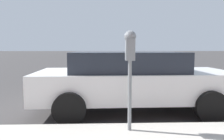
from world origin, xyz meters
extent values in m
plane|color=#3D3A3A|center=(0.00, 0.00, 0.00)|extent=(220.00, 220.00, 0.00)
cylinder|color=gray|center=(-2.52, -0.74, 0.70)|extent=(0.06, 0.06, 1.13)
cube|color=gray|center=(-2.52, -0.74, 1.44)|extent=(0.20, 0.14, 0.34)
sphere|color=gray|center=(-2.52, -0.74, 1.64)|extent=(0.19, 0.19, 0.19)
cube|color=gold|center=(-2.41, -0.74, 1.40)|extent=(0.01, 0.11, 0.12)
cube|color=black|center=(-2.41, -0.74, 1.52)|extent=(0.01, 0.10, 0.08)
cube|color=silver|center=(-0.94, -1.03, 0.63)|extent=(1.92, 4.46, 0.62)
cube|color=#232833|center=(-0.94, -0.86, 1.16)|extent=(1.66, 2.51, 0.44)
cylinder|color=black|center=(0.01, -2.39, 0.32)|extent=(0.23, 0.64, 0.64)
cylinder|color=black|center=(-1.83, -2.42, 0.32)|extent=(0.23, 0.64, 0.64)
cylinder|color=black|center=(-0.04, 0.36, 0.32)|extent=(0.23, 0.64, 0.64)
cylinder|color=black|center=(-1.88, 0.32, 0.32)|extent=(0.23, 0.64, 0.64)
camera|label=1|loc=(-5.94, -0.34, 1.46)|focal=35.00mm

